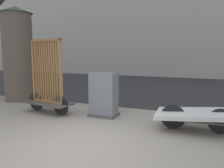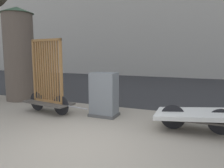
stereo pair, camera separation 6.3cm
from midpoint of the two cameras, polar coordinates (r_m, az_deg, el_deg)
The scene contains 6 objects.
ground_plane at distance 4.37m, azimuth -9.64°, elevation -16.29°, with size 60.00×60.00×0.00m, color gray.
road_strip at distance 12.19m, azimuth 12.38°, elevation -0.68°, with size 56.00×10.25×0.01m.
bike_cart_with_bedframe at distance 6.83m, azimuth -16.14°, elevation -0.92°, with size 2.33×0.89×2.22m.
bike_cart_with_mattress at distance 5.41m, azimuth 21.52°, elevation -7.63°, with size 2.43×0.99×0.58m.
utility_cabinet at distance 6.25m, azimuth -1.81°, elevation -3.16°, with size 0.79×0.56×1.25m.
advertising_column at distance 9.12m, azimuth -22.90°, elevation 7.32°, with size 1.23×1.23×3.52m.
Camera 2 is at (2.21, -3.33, 1.78)m, focal length 35.00 mm.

